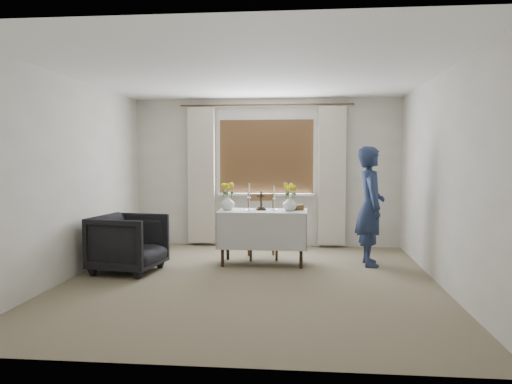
% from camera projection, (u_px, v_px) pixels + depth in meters
% --- Properties ---
extents(ground, '(5.00, 5.00, 0.00)m').
position_uv_depth(ground, '(250.00, 281.00, 6.07)').
color(ground, '#807559').
rests_on(ground, ground).
extents(altar_table, '(1.24, 0.64, 0.76)m').
position_uv_depth(altar_table, '(263.00, 237.00, 7.05)').
color(altar_table, silver).
rests_on(altar_table, ground).
extents(wooden_chair, '(0.52, 0.52, 0.96)m').
position_uv_depth(wooden_chair, '(262.00, 226.00, 7.45)').
color(wooden_chair, brown).
rests_on(wooden_chair, ground).
extents(armchair, '(0.96, 0.94, 0.77)m').
position_uv_depth(armchair, '(128.00, 243.00, 6.55)').
color(armchair, black).
rests_on(armchair, ground).
extents(person, '(0.43, 0.63, 1.66)m').
position_uv_depth(person, '(370.00, 206.00, 6.94)').
color(person, navy).
rests_on(person, ground).
extents(radiator, '(1.10, 0.10, 0.60)m').
position_uv_depth(radiator, '(266.00, 229.00, 8.46)').
color(radiator, silver).
rests_on(radiator, ground).
extents(wooden_cross, '(0.14, 0.12, 0.27)m').
position_uv_depth(wooden_cross, '(261.00, 201.00, 7.05)').
color(wooden_cross, black).
rests_on(wooden_cross, altar_table).
extents(candlestick_left, '(0.13, 0.13, 0.38)m').
position_uv_depth(candlestick_left, '(249.00, 197.00, 6.99)').
color(candlestick_left, silver).
rests_on(candlestick_left, altar_table).
extents(candlestick_right, '(0.12, 0.12, 0.35)m').
position_uv_depth(candlestick_right, '(274.00, 198.00, 7.02)').
color(candlestick_right, silver).
rests_on(candlestick_right, altar_table).
extents(flower_vase_left, '(0.25, 0.25, 0.21)m').
position_uv_depth(flower_vase_left, '(227.00, 202.00, 7.08)').
color(flower_vase_left, white).
rests_on(flower_vase_left, altar_table).
extents(flower_vase_right, '(0.21, 0.21, 0.21)m').
position_uv_depth(flower_vase_right, '(290.00, 203.00, 6.97)').
color(flower_vase_right, white).
rests_on(flower_vase_right, altar_table).
extents(wicker_basket, '(0.23, 0.23, 0.07)m').
position_uv_depth(wicker_basket, '(297.00, 207.00, 7.11)').
color(wicker_basket, brown).
rests_on(wicker_basket, altar_table).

